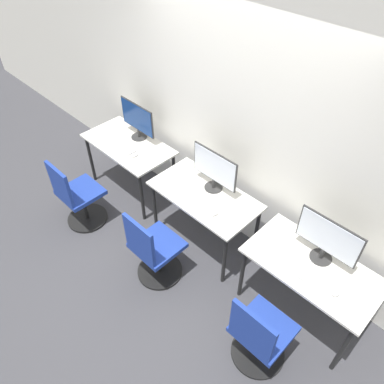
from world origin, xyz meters
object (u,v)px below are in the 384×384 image
monitor_left (137,120)px  monitor_right (328,239)px  office_chair_left (78,199)px  office_chair_center (154,252)px  keyboard_right (305,274)px  keyboard_left (121,146)px  mouse_right (336,292)px  mouse_left (135,155)px  mouse_center (215,213)px  keyboard_center (196,200)px  monitor_center (215,169)px  office_chair_right (259,337)px

monitor_left → monitor_right: 2.55m
office_chair_left → monitor_right: (2.51, 0.93, 0.61)m
office_chair_center → keyboard_right: 1.47m
keyboard_left → monitor_right: monitor_right is taller
mouse_right → monitor_right: bearing=139.8°
keyboard_left → mouse_left: bearing=-0.6°
office_chair_left → mouse_center: office_chair_left is taller
monitor_left → keyboard_center: size_ratio=1.34×
mouse_right → mouse_left: bearing=179.8°
monitor_center → mouse_center: size_ratio=6.19×
keyboard_left → mouse_right: size_ratio=4.63×
office_chair_left → keyboard_right: size_ratio=2.19×
mouse_left → mouse_center: 1.28m
keyboard_left → office_chair_center: office_chair_center is taller
mouse_center → mouse_right: same height
monitor_right → keyboard_right: monitor_right is taller
mouse_left → mouse_right: (2.56, -0.01, 0.00)m
keyboard_left → office_chair_center: (1.25, -0.60, -0.36)m
keyboard_left → office_chair_left: office_chair_left is taller
monitor_center → keyboard_center: monitor_center is taller
office_chair_center → office_chair_right: same height
mouse_center → monitor_right: size_ratio=0.16×
monitor_left → keyboard_center: 1.33m
mouse_right → mouse_center: bearing=-178.6°
office_chair_center → mouse_right: 1.72m
monitor_right → mouse_right: 0.43m
mouse_right → office_chair_center: bearing=-159.5°
office_chair_left → keyboard_right: bearing=15.1°
monitor_left → keyboard_center: (1.27, -0.31, -0.24)m
monitor_right → office_chair_right: 0.99m
keyboard_left → mouse_right: bearing=-0.2°
monitor_right → mouse_right: bearing=-40.2°
office_chair_left → mouse_right: bearing=14.1°
mouse_center → keyboard_center: bearing=178.4°
monitor_center → keyboard_right: monitor_center is taller
mouse_right → office_chair_right: office_chair_right is taller
office_chair_left → office_chair_center: 1.22m
keyboard_left → office_chair_right: size_ratio=0.46×
keyboard_left → monitor_right: size_ratio=0.75×
monitor_left → monitor_right: bearing=-1.3°
mouse_left → mouse_right: size_ratio=1.00×
keyboard_center → office_chair_right: bearing=-23.0°
mouse_right → monitor_center: bearing=171.0°
office_chair_left → monitor_center: bearing=37.3°
keyboard_center → keyboard_right: bearing=0.2°
office_chair_center → monitor_left: bearing=144.8°
keyboard_left → mouse_right: (2.82, -0.01, 0.01)m
office_chair_center → mouse_right: office_chair_center is taller
keyboard_left → mouse_left: mouse_left is taller
monitor_center → mouse_left: bearing=-166.8°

